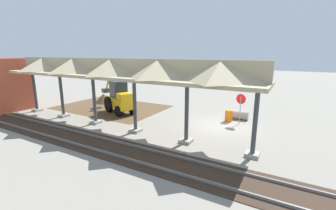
{
  "coord_description": "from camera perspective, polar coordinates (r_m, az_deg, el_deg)",
  "views": [
    {
      "loc": [
        -4.33,
        15.55,
        5.25
      ],
      "look_at": [
        3.38,
        1.92,
        1.6
      ],
      "focal_mm": 24.0,
      "sensor_mm": 36.0,
      "label": 1
    }
  ],
  "objects": [
    {
      "name": "rail_tracks",
      "position": [
        11.01,
        2.74,
        -15.18
      ],
      "size": [
        60.0,
        2.58,
        0.15
      ],
      "color": "slate",
      "rests_on": "ground"
    },
    {
      "name": "brick_utility_building",
      "position": [
        26.4,
        -36.94,
        4.26
      ],
      "size": [
        4.67,
        3.43,
        4.77
      ],
      "primitive_type": "cube",
      "color": "brown",
      "rests_on": "ground"
    },
    {
      "name": "backhoe",
      "position": [
        20.48,
        -12.3,
        1.62
      ],
      "size": [
        5.05,
        3.18,
        2.82
      ],
      "color": "#EAB214",
      "rests_on": "ground"
    },
    {
      "name": "dirt_work_zone",
      "position": [
        22.89,
        -14.17,
        -0.53
      ],
      "size": [
        10.34,
        7.0,
        0.01
      ],
      "primitive_type": "cube",
      "color": "brown",
      "rests_on": "ground"
    },
    {
      "name": "platform_canopy",
      "position": [
        15.94,
        -14.16,
        8.86
      ],
      "size": [
        20.13,
        3.2,
        4.9
      ],
      "color": "#9E998E",
      "rests_on": "ground"
    },
    {
      "name": "concrete_pipe",
      "position": [
        19.01,
        17.92,
        -2.46
      ],
      "size": [
        1.24,
        0.78,
        0.71
      ],
      "color": "#9E9384",
      "rests_on": "ground"
    },
    {
      "name": "stop_sign",
      "position": [
        17.47,
        17.98,
        0.62
      ],
      "size": [
        0.73,
        0.27,
        2.31
      ],
      "color": "gray",
      "rests_on": "ground"
    },
    {
      "name": "ground_plane",
      "position": [
        16.97,
        13.31,
        -5.26
      ],
      "size": [
        120.0,
        120.0,
        0.0
      ],
      "primitive_type": "plane",
      "color": "gray"
    },
    {
      "name": "traffic_barrel",
      "position": [
        18.17,
        15.14,
        -2.66
      ],
      "size": [
        0.56,
        0.56,
        0.9
      ],
      "primitive_type": "cylinder",
      "color": "orange",
      "rests_on": "ground"
    },
    {
      "name": "dirt_mound",
      "position": [
        25.18,
        -15.96,
        0.57
      ],
      "size": [
        3.81,
        3.81,
        1.97
      ],
      "primitive_type": "cone",
      "color": "brown",
      "rests_on": "ground"
    }
  ]
}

